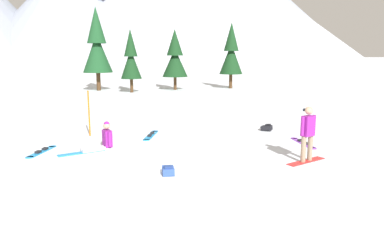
{
  "coord_description": "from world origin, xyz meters",
  "views": [
    {
      "loc": [
        -2.99,
        -10.03,
        3.24
      ],
      "look_at": [
        0.6,
        1.87,
        1.0
      ],
      "focal_mm": 33.87,
      "sensor_mm": 36.0,
      "label": 1
    }
  ],
  "objects_px": {
    "backpack_black": "(267,128)",
    "pine_tree_leaning": "(131,58)",
    "snowboarder_foreground": "(308,133)",
    "pine_tree_young": "(231,53)",
    "trail_marker_pole": "(89,114)",
    "pine_tree_slender": "(175,57)",
    "loose_snowboard_far_spare": "(151,135)",
    "loose_snowboard_near_right": "(303,143)",
    "backpack_blue": "(168,170)",
    "loose_snowboard_near_left": "(42,151)",
    "pine_tree_short": "(97,45)",
    "snowboarder_midground": "(102,140)"
  },
  "relations": [
    {
      "from": "backpack_black",
      "to": "pine_tree_leaning",
      "type": "xyz_separation_m",
      "value": [
        -3.44,
        18.07,
        2.82
      ]
    },
    {
      "from": "loose_snowboard_far_spare",
      "to": "pine_tree_slender",
      "type": "height_order",
      "value": "pine_tree_slender"
    },
    {
      "from": "snowboarder_midground",
      "to": "loose_snowboard_near_right",
      "type": "relative_size",
      "value": 1.0
    },
    {
      "from": "loose_snowboard_far_spare",
      "to": "backpack_black",
      "type": "bearing_deg",
      "value": -5.8
    },
    {
      "from": "backpack_blue",
      "to": "pine_tree_young",
      "type": "relative_size",
      "value": 0.09
    },
    {
      "from": "backpack_black",
      "to": "pine_tree_short",
      "type": "height_order",
      "value": "pine_tree_short"
    },
    {
      "from": "loose_snowboard_near_left",
      "to": "pine_tree_slender",
      "type": "height_order",
      "value": "pine_tree_slender"
    },
    {
      "from": "backpack_black",
      "to": "pine_tree_young",
      "type": "distance_m",
      "value": 20.56
    },
    {
      "from": "backpack_blue",
      "to": "pine_tree_slender",
      "type": "distance_m",
      "value": 24.65
    },
    {
      "from": "backpack_black",
      "to": "pine_tree_short",
      "type": "distance_m",
      "value": 21.97
    },
    {
      "from": "backpack_blue",
      "to": "trail_marker_pole",
      "type": "relative_size",
      "value": 0.29
    },
    {
      "from": "pine_tree_short",
      "to": "loose_snowboard_far_spare",
      "type": "bearing_deg",
      "value": -86.77
    },
    {
      "from": "snowboarder_midground",
      "to": "pine_tree_short",
      "type": "xyz_separation_m",
      "value": [
        0.86,
        21.99,
        3.74
      ]
    },
    {
      "from": "loose_snowboard_near_right",
      "to": "pine_tree_leaning",
      "type": "height_order",
      "value": "pine_tree_leaning"
    },
    {
      "from": "snowboarder_foreground",
      "to": "trail_marker_pole",
      "type": "bearing_deg",
      "value": 138.07
    },
    {
      "from": "loose_snowboard_near_left",
      "to": "pine_tree_short",
      "type": "height_order",
      "value": "pine_tree_short"
    },
    {
      "from": "pine_tree_short",
      "to": "loose_snowboard_near_right",
      "type": "bearing_deg",
      "value": -74.74
    },
    {
      "from": "backpack_black",
      "to": "backpack_blue",
      "type": "bearing_deg",
      "value": -140.66
    },
    {
      "from": "snowboarder_foreground",
      "to": "backpack_blue",
      "type": "height_order",
      "value": "snowboarder_foreground"
    },
    {
      "from": "loose_snowboard_near_left",
      "to": "backpack_blue",
      "type": "height_order",
      "value": "backpack_blue"
    },
    {
      "from": "backpack_black",
      "to": "loose_snowboard_near_left",
      "type": "bearing_deg",
      "value": -174.2
    },
    {
      "from": "snowboarder_foreground",
      "to": "pine_tree_leaning",
      "type": "bearing_deg",
      "value": 96.01
    },
    {
      "from": "loose_snowboard_near_left",
      "to": "pine_tree_young",
      "type": "relative_size",
      "value": 0.26
    },
    {
      "from": "backpack_blue",
      "to": "pine_tree_short",
      "type": "distance_m",
      "value": 25.47
    },
    {
      "from": "backpack_black",
      "to": "pine_tree_young",
      "type": "relative_size",
      "value": 0.09
    },
    {
      "from": "loose_snowboard_far_spare",
      "to": "backpack_blue",
      "type": "relative_size",
      "value": 3.44
    },
    {
      "from": "loose_snowboard_far_spare",
      "to": "backpack_black",
      "type": "xyz_separation_m",
      "value": [
        4.98,
        -0.51,
        0.12
      ]
    },
    {
      "from": "trail_marker_pole",
      "to": "pine_tree_young",
      "type": "height_order",
      "value": "pine_tree_young"
    },
    {
      "from": "pine_tree_slender",
      "to": "backpack_black",
      "type": "bearing_deg",
      "value": -92.33
    },
    {
      "from": "backpack_black",
      "to": "loose_snowboard_far_spare",
      "type": "bearing_deg",
      "value": 174.2
    },
    {
      "from": "loose_snowboard_near_right",
      "to": "pine_tree_short",
      "type": "relative_size",
      "value": 0.25
    },
    {
      "from": "pine_tree_leaning",
      "to": "snowboarder_foreground",
      "type": "bearing_deg",
      "value": -83.99
    },
    {
      "from": "backpack_black",
      "to": "pine_tree_leaning",
      "type": "distance_m",
      "value": 18.61
    },
    {
      "from": "pine_tree_young",
      "to": "backpack_blue",
      "type": "bearing_deg",
      "value": -116.5
    },
    {
      "from": "pine_tree_young",
      "to": "trail_marker_pole",
      "type": "bearing_deg",
      "value": -127.23
    },
    {
      "from": "trail_marker_pole",
      "to": "pine_tree_slender",
      "type": "height_order",
      "value": "pine_tree_slender"
    },
    {
      "from": "pine_tree_leaning",
      "to": "loose_snowboard_far_spare",
      "type": "bearing_deg",
      "value": -95.01
    },
    {
      "from": "loose_snowboard_near_left",
      "to": "loose_snowboard_near_right",
      "type": "bearing_deg",
      "value": -9.39
    },
    {
      "from": "loose_snowboard_near_right",
      "to": "pine_tree_slender",
      "type": "height_order",
      "value": "pine_tree_slender"
    },
    {
      "from": "snowboarder_midground",
      "to": "pine_tree_young",
      "type": "xyz_separation_m",
      "value": [
        13.39,
        20.52,
        3.11
      ]
    },
    {
      "from": "pine_tree_young",
      "to": "pine_tree_slender",
      "type": "distance_m",
      "value": 5.64
    },
    {
      "from": "snowboarder_midground",
      "to": "loose_snowboard_near_right",
      "type": "bearing_deg",
      "value": -9.24
    },
    {
      "from": "snowboarder_midground",
      "to": "backpack_black",
      "type": "xyz_separation_m",
      "value": [
        6.98,
        1.26,
        -0.2
      ]
    },
    {
      "from": "loose_snowboard_near_right",
      "to": "backpack_blue",
      "type": "xyz_separation_m",
      "value": [
        -5.6,
        -2.0,
        0.09
      ]
    },
    {
      "from": "backpack_black",
      "to": "pine_tree_leaning",
      "type": "relative_size",
      "value": 0.1
    },
    {
      "from": "backpack_black",
      "to": "pine_tree_slender",
      "type": "bearing_deg",
      "value": 87.67
    },
    {
      "from": "trail_marker_pole",
      "to": "loose_snowboard_far_spare",
      "type": "bearing_deg",
      "value": -15.38
    },
    {
      "from": "loose_snowboard_far_spare",
      "to": "pine_tree_slender",
      "type": "bearing_deg",
      "value": 72.93
    },
    {
      "from": "loose_snowboard_far_spare",
      "to": "pine_tree_short",
      "type": "height_order",
      "value": "pine_tree_short"
    },
    {
      "from": "loose_snowboard_near_right",
      "to": "pine_tree_short",
      "type": "xyz_separation_m",
      "value": [
        -6.31,
        23.15,
        4.06
      ]
    }
  ]
}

